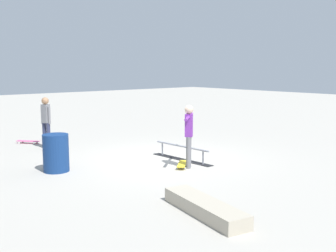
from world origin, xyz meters
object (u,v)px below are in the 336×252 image
(skate_ledge, at_px, (205,207))
(skater_main, at_px, (189,132))
(trash_bin, at_px, (56,153))
(grind_rail, at_px, (182,154))
(loose_skateboard_pink, at_px, (28,141))
(bystander_grey_shirt, at_px, (46,120))
(skateboard_main, at_px, (182,164))

(skate_ledge, relative_size, skater_main, 1.25)
(skate_ledge, xyz_separation_m, trash_bin, (4.50, 0.64, 0.34))
(skater_main, bearing_deg, grind_rail, -161.10)
(loose_skateboard_pink, distance_m, trash_bin, 4.26)
(grind_rail, relative_size, skate_ledge, 1.08)
(grind_rail, relative_size, bystander_grey_shirt, 1.33)
(skateboard_main, height_order, loose_skateboard_pink, same)
(bystander_grey_shirt, height_order, loose_skateboard_pink, bystander_grey_shirt)
(trash_bin, bearing_deg, grind_rail, -108.42)
(skater_main, bearing_deg, trash_bin, -74.08)
(skate_ledge, xyz_separation_m, skater_main, (2.64, -2.11, 0.81))
(bystander_grey_shirt, bearing_deg, skater_main, -5.47)
(skater_main, bearing_deg, loose_skateboard_pink, -113.14)
(grind_rail, bearing_deg, skater_main, 146.42)
(grind_rail, bearing_deg, loose_skateboard_pink, 21.28)
(bystander_grey_shirt, relative_size, loose_skateboard_pink, 2.17)
(loose_skateboard_pink, relative_size, trash_bin, 0.81)
(loose_skateboard_pink, height_order, trash_bin, trash_bin)
(skater_main, distance_m, bystander_grey_shirt, 5.06)
(grind_rail, relative_size, loose_skateboard_pink, 2.90)
(grind_rail, height_order, bystander_grey_shirt, bystander_grey_shirt)
(skate_ledge, relative_size, skateboard_main, 2.77)
(skateboard_main, height_order, trash_bin, trash_bin)
(bystander_grey_shirt, xyz_separation_m, loose_skateboard_pink, (1.23, 0.12, -0.85))
(skateboard_main, height_order, bystander_grey_shirt, bystander_grey_shirt)
(grind_rail, height_order, skate_ledge, grind_rail)
(skater_main, bearing_deg, bystander_grey_shirt, -110.42)
(skater_main, xyz_separation_m, trash_bin, (1.86, 2.75, -0.47))
(trash_bin, bearing_deg, skate_ledge, -171.87)
(bystander_grey_shirt, bearing_deg, skate_ledge, -28.21)
(skate_ledge, relative_size, loose_skateboard_pink, 2.68)
(skater_main, relative_size, trash_bin, 1.73)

